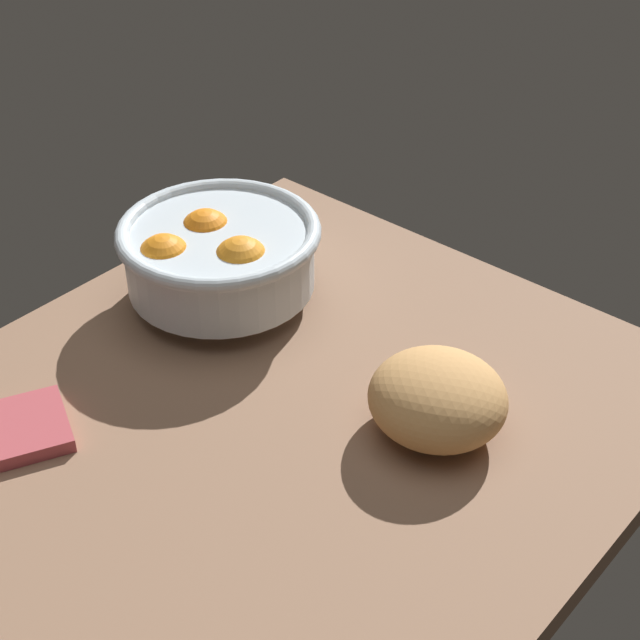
% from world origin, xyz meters
% --- Properties ---
extents(ground_plane, '(0.75, 0.65, 0.03)m').
position_xyz_m(ground_plane, '(0.00, 0.00, -0.01)').
color(ground_plane, '#87634B').
extents(fruit_bowl, '(0.22, 0.22, 0.10)m').
position_xyz_m(fruit_bowl, '(0.11, 0.18, 0.06)').
color(fruit_bowl, silver).
rests_on(fruit_bowl, ground).
extents(bread_loaf, '(0.15, 0.15, 0.08)m').
position_xyz_m(bread_loaf, '(0.10, -0.13, 0.04)').
color(bread_loaf, tan).
rests_on(bread_loaf, ground).
extents(napkin_folded, '(0.15, 0.13, 0.01)m').
position_xyz_m(napkin_folded, '(-0.18, 0.17, 0.01)').
color(napkin_folded, '#AE464D').
rests_on(napkin_folded, ground).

